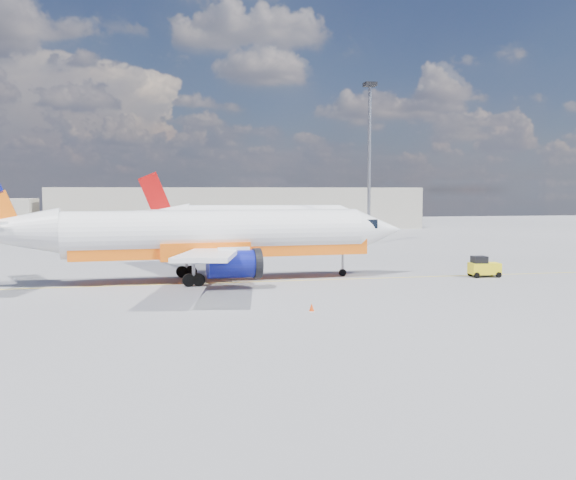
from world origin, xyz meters
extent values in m
plane|color=slate|center=(0.00, 0.00, 0.00)|extent=(240.00, 240.00, 0.00)
cube|color=yellow|center=(0.00, 3.00, 0.01)|extent=(70.00, 0.15, 0.01)
cube|color=#A69E8F|center=(5.00, 75.00, 4.00)|extent=(70.00, 14.00, 8.00)
cylinder|color=white|center=(-6.23, 4.34, 4.01)|extent=(24.64, 5.11, 3.78)
cone|color=white|center=(8.21, 5.13, 4.01)|extent=(4.65, 4.02, 3.78)
cone|color=white|center=(-22.34, 3.46, 4.39)|extent=(7.97, 4.01, 3.59)
cube|color=black|center=(6.65, 5.04, 4.62)|extent=(2.03, 2.66, 0.78)
cube|color=orange|center=(-5.68, 4.37, 2.73)|extent=(24.61, 4.44, 1.34)
cube|color=white|center=(-8.32, 12.03, 3.00)|extent=(7.33, 13.81, 0.89)
cube|color=white|center=(-7.48, -3.53, 3.00)|extent=(6.02, 13.78, 0.89)
cylinder|color=navy|center=(-5.95, 9.37, 1.95)|extent=(4.11, 2.33, 2.11)
cylinder|color=navy|center=(-5.41, -0.63, 1.95)|extent=(4.11, 2.33, 2.11)
cylinder|color=black|center=(-4.17, 9.47, 1.95)|extent=(0.68, 2.36, 2.34)
cylinder|color=black|center=(-3.63, -0.53, 1.95)|extent=(0.68, 2.36, 2.34)
cylinder|color=gray|center=(4.87, 4.94, 1.39)|extent=(0.21, 0.21, 2.34)
cylinder|color=black|center=(4.87, 4.94, 0.31)|extent=(0.64, 0.30, 0.62)
cylinder|color=black|center=(-8.60, 6.88, 0.50)|extent=(1.02, 0.48, 1.00)
cylinder|color=black|center=(-8.31, 1.55, 0.50)|extent=(1.02, 0.48, 1.00)
cylinder|color=white|center=(4.80, 44.31, 3.63)|extent=(22.43, 6.86, 3.43)
cone|color=white|center=(17.73, 42.25, 3.63)|extent=(4.52, 4.02, 3.43)
cone|color=white|center=(-9.63, 46.60, 3.98)|extent=(7.48, 4.32, 3.25)
cube|color=black|center=(16.34, 42.47, 4.18)|extent=(2.06, 2.56, 0.71)
cube|color=white|center=(5.30, 44.23, 2.47)|extent=(22.33, 6.27, 1.21)
cube|color=white|center=(4.42, 51.51, 2.72)|extent=(4.26, 12.32, 0.81)
cube|color=white|center=(2.20, 37.58, 2.72)|extent=(7.70, 12.39, 0.81)
cylinder|color=white|center=(6.01, 48.71, 1.76)|extent=(3.88, 2.46, 1.91)
cylinder|color=white|center=(4.58, 39.75, 1.76)|extent=(3.88, 2.46, 1.91)
cylinder|color=black|center=(7.60, 48.45, 1.76)|extent=(0.83, 2.17, 2.12)
cylinder|color=black|center=(6.18, 39.50, 1.76)|extent=(0.83, 2.17, 2.12)
cube|color=#BB0E0E|center=(-11.12, 46.84, 7.05)|extent=(4.72, 1.04, 6.29)
cube|color=white|center=(-10.61, 50.03, 4.63)|extent=(2.97, 5.32, 0.18)
cube|color=white|center=(-11.63, 43.66, 4.63)|extent=(4.26, 5.49, 0.18)
cylinder|color=gray|center=(14.75, 42.73, 1.26)|extent=(0.21, 0.21, 2.12)
cylinder|color=black|center=(14.75, 42.73, 0.28)|extent=(0.60, 0.33, 0.56)
cylinder|color=black|center=(3.19, 47.01, 0.45)|extent=(0.96, 0.52, 0.91)
cylinder|color=black|center=(2.43, 42.24, 0.45)|extent=(0.96, 0.52, 0.91)
cylinder|color=black|center=(15.87, 2.64, 0.25)|extent=(0.51, 0.24, 0.49)
cylinder|color=black|center=(15.75, 1.26, 0.25)|extent=(0.51, 0.24, 0.49)
cylinder|color=black|center=(17.83, 2.46, 0.25)|extent=(0.51, 0.24, 0.49)
cylinder|color=black|center=(17.71, 1.09, 0.25)|extent=(0.51, 0.24, 0.49)
cube|color=yellow|center=(16.79, 1.86, 0.74)|extent=(2.67, 1.60, 0.98)
cube|color=black|center=(16.30, 1.91, 1.52)|extent=(1.28, 1.28, 0.59)
cube|color=white|center=(-1.78, -10.54, 0.02)|extent=(0.38, 0.38, 0.04)
cone|color=#E83E09|center=(-1.78, -10.54, 0.28)|extent=(0.32, 0.32, 0.49)
cylinder|color=gray|center=(18.42, 37.32, 10.92)|extent=(0.48, 0.48, 21.84)
cube|color=black|center=(18.42, 37.32, 22.17)|extent=(1.64, 1.64, 0.55)
camera|label=1|loc=(-11.32, -48.76, 7.56)|focal=40.00mm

